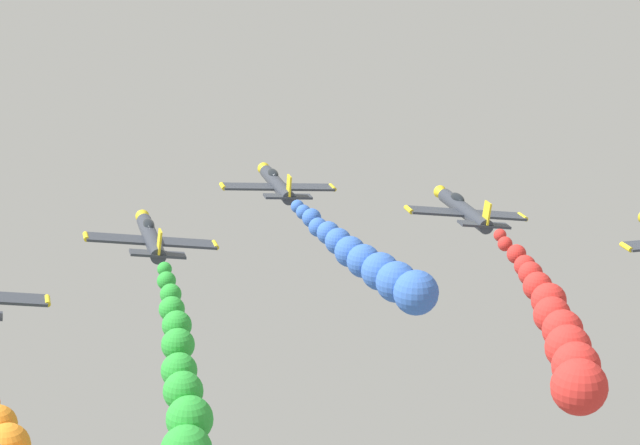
% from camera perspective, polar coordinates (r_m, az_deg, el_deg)
% --- Properties ---
extents(airplane_lead, '(9.56, 10.35, 2.40)m').
position_cam_1_polar(airplane_lead, '(101.74, -2.00, 1.80)').
color(airplane_lead, '#333842').
extents(smoke_trail_lead, '(5.97, 19.26, 3.64)m').
position_cam_1_polar(smoke_trail_lead, '(84.12, 2.58, -2.06)').
color(smoke_trail_lead, blue).
extents(airplane_left_inner, '(9.51, 10.35, 2.72)m').
position_cam_1_polar(airplane_left_inner, '(88.99, -7.81, -0.66)').
color(airplane_left_inner, '#333842').
extents(airplane_right_inner, '(9.53, 10.35, 2.66)m').
position_cam_1_polar(airplane_right_inner, '(94.25, 6.65, 0.60)').
color(airplane_right_inner, '#333842').
extents(smoke_trail_right_inner, '(5.00, 21.43, 5.00)m').
position_cam_1_polar(smoke_trail_right_inner, '(75.28, 11.09, -5.30)').
color(smoke_trail_right_inner, red).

